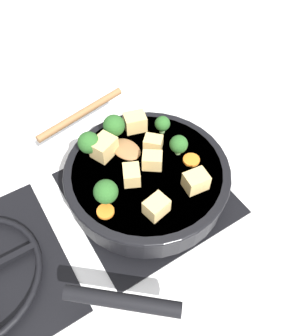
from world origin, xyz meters
name	(u,v)px	position (x,y,z in m)	size (l,w,h in m)	color
ground_plane	(147,193)	(0.00, 0.00, 0.00)	(2.40, 2.40, 0.00)	white
front_burner_grate	(147,190)	(0.00, 0.00, 0.01)	(0.31, 0.31, 0.03)	black
skillet_pan	(147,177)	(0.00, 0.00, 0.06)	(0.42, 0.40, 0.06)	black
wooden_spoon	(100,129)	(0.14, 0.03, 0.09)	(0.21, 0.22, 0.02)	olive
tofu_cube_center_large	(196,181)	(-0.08, -0.05, 0.10)	(0.04, 0.03, 0.03)	#DBB770
tofu_cube_near_handle	(104,147)	(0.08, 0.05, 0.11)	(0.05, 0.04, 0.04)	#DBB770
tofu_cube_east_chunk	(153,143)	(0.04, -0.04, 0.10)	(0.04, 0.03, 0.03)	#DBB770
tofu_cube_west_chunk	(156,207)	(-0.09, 0.04, 0.10)	(0.04, 0.03, 0.03)	#DBB770
tofu_cube_back_piece	(135,122)	(0.11, -0.04, 0.11)	(0.04, 0.04, 0.04)	#DBB770
tofu_cube_front_piece	(132,175)	(-0.01, 0.04, 0.10)	(0.04, 0.03, 0.03)	#DBB770
tofu_cube_mid_small	(153,161)	(0.00, -0.01, 0.10)	(0.04, 0.03, 0.03)	#DBB770
broccoli_floret_near_spoon	(162,124)	(0.07, -0.08, 0.11)	(0.03, 0.03, 0.04)	#709956
broccoli_floret_center_top	(114,126)	(0.11, 0.01, 0.12)	(0.05, 0.05, 0.05)	#709956
broccoli_floret_east_rim	(89,143)	(0.09, 0.07, 0.12)	(0.04, 0.04, 0.05)	#709956
broccoli_floret_west_rim	(180,146)	(0.00, -0.07, 0.11)	(0.04, 0.04, 0.04)	#709956
broccoli_floret_north_edge	(106,192)	(-0.03, 0.10, 0.12)	(0.04, 0.04, 0.05)	#709956
carrot_slice_orange_thin	(105,211)	(-0.05, 0.11, 0.09)	(0.03, 0.03, 0.01)	orange
carrot_slice_near_center	(191,160)	(-0.03, -0.08, 0.09)	(0.03, 0.03, 0.01)	orange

